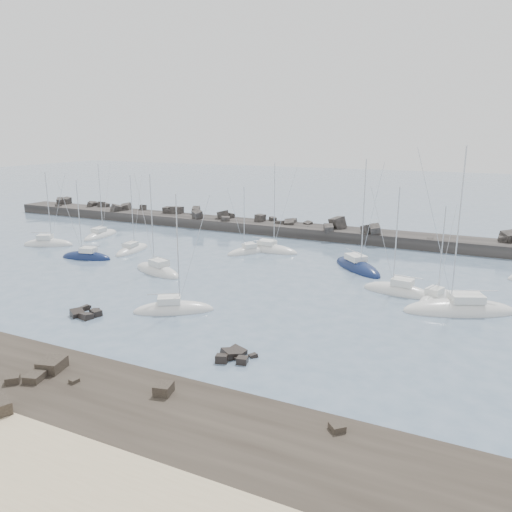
# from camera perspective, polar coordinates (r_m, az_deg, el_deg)

# --- Properties ---
(ground) EXTENTS (400.00, 400.00, 0.00)m
(ground) POSITION_cam_1_polar(r_m,az_deg,el_deg) (57.44, -9.87, -4.49)
(ground) COLOR slate
(ground) RESTS_ON ground
(rock_cluster_near) EXTENTS (3.43, 3.31, 1.19)m
(rock_cluster_near) POSITION_cam_1_polar(r_m,az_deg,el_deg) (53.55, -18.86, -6.30)
(rock_cluster_near) COLOR black
(rock_cluster_near) RESTS_ON ground
(rock_cluster_far) EXTENTS (3.13, 3.14, 1.38)m
(rock_cluster_far) POSITION_cam_1_polar(r_m,az_deg,el_deg) (41.86, -2.58, -11.40)
(rock_cluster_far) COLOR black
(rock_cluster_far) RESTS_ON ground
(breakwater) EXTENTS (115.00, 7.35, 5.37)m
(breakwater) POSITION_cam_1_polar(r_m,az_deg,el_deg) (92.96, -0.16, 3.08)
(breakwater) COLOR #282523
(breakwater) RESTS_ON ground
(sailboat_0) EXTENTS (8.34, 5.66, 12.95)m
(sailboat_0) POSITION_cam_1_polar(r_m,az_deg,el_deg) (87.84, -22.67, 1.21)
(sailboat_0) COLOR silver
(sailboat_0) RESTS_ON ground
(sailboat_1) EXTENTS (3.64, 8.89, 13.65)m
(sailboat_1) POSITION_cam_1_polar(r_m,az_deg,el_deg) (92.14, -17.31, 2.22)
(sailboat_1) COLOR silver
(sailboat_1) RESTS_ON ground
(sailboat_2) EXTENTS (8.06, 3.87, 12.41)m
(sailboat_2) POSITION_cam_1_polar(r_m,az_deg,el_deg) (76.92, -18.80, -0.16)
(sailboat_2) COLOR #101D45
(sailboat_2) RESTS_ON ground
(sailboat_3) EXTENTS (3.28, 8.20, 12.59)m
(sailboat_3) POSITION_cam_1_polar(r_m,az_deg,el_deg) (79.49, -13.98, 0.61)
(sailboat_3) COLOR silver
(sailboat_3) RESTS_ON ground
(sailboat_4) EXTENTS (9.44, 3.23, 14.66)m
(sailboat_4) POSITION_cam_1_polar(r_m,az_deg,el_deg) (77.26, 1.55, 0.65)
(sailboat_4) COLOR silver
(sailboat_4) RESTS_ON ground
(sailboat_5) EXTENTS (9.14, 5.31, 13.96)m
(sailboat_5) POSITION_cam_1_polar(r_m,az_deg,el_deg) (66.81, -11.17, -1.75)
(sailboat_5) COLOR silver
(sailboat_5) RESTS_ON ground
(sailboat_6) EXTENTS (5.58, 6.95, 11.05)m
(sailboat_6) POSITION_cam_1_polar(r_m,az_deg,el_deg) (75.99, -0.97, 0.43)
(sailboat_6) COLOR silver
(sailboat_6) RESTS_ON ground
(sailboat_7) EXTENTS (8.34, 6.65, 13.15)m
(sailboat_7) POSITION_cam_1_polar(r_m,az_deg,el_deg) (52.43, -9.42, -6.13)
(sailboat_7) COLOR silver
(sailboat_7) RESTS_ON ground
(sailboat_8) EXTENTS (9.38, 9.26, 15.89)m
(sailboat_8) POSITION_cam_1_polar(r_m,az_deg,el_deg) (68.67, 11.50, -1.34)
(sailboat_8) COLOR #101D45
(sailboat_8) RESTS_ON ground
(sailboat_9) EXTENTS (8.53, 3.61, 13.27)m
(sailboat_9) POSITION_cam_1_polar(r_m,az_deg,el_deg) (59.65, 15.96, -3.97)
(sailboat_9) COLOR silver
(sailboat_9) RESTS_ON ground
(sailboat_10) EXTENTS (4.28, 7.35, 11.27)m
(sailboat_10) POSITION_cam_1_polar(r_m,az_deg,el_deg) (58.44, 19.79, -4.66)
(sailboat_10) COLOR silver
(sailboat_10) RESTS_ON ground
(sailboat_11) EXTENTS (11.99, 8.00, 18.06)m
(sailboat_11) POSITION_cam_1_polar(r_m,az_deg,el_deg) (55.69, 22.22, -5.80)
(sailboat_11) COLOR silver
(sailboat_11) RESTS_ON ground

